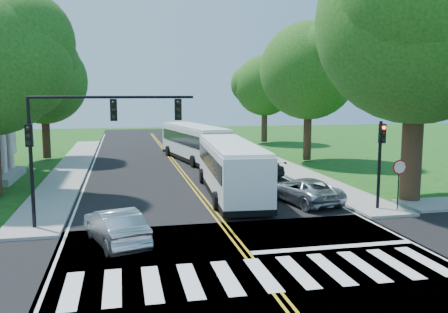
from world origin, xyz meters
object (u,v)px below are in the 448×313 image
object	(u,v)px
signal_nw	(87,129)
signal_ne	(380,153)
hatchback	(115,226)
suv	(304,190)
bus_lead	(231,167)
dark_sedan	(260,167)
bus_follow	(194,142)

from	to	relation	value
signal_nw	signal_ne	size ratio (longest dim) A/B	1.62
hatchback	suv	world-z (taller)	hatchback
signal_ne	bus_lead	world-z (taller)	signal_ne
bus_lead	dark_sedan	world-z (taller)	bus_lead
hatchback	dark_sedan	world-z (taller)	hatchback
dark_sedan	bus_follow	bearing A→B (deg)	-85.99
signal_ne	dark_sedan	size ratio (longest dim) A/B	0.99
bus_lead	bus_follow	bearing A→B (deg)	-86.28
signal_nw	dark_sedan	bearing A→B (deg)	45.07
signal_ne	suv	distance (m)	4.51
suv	signal_ne	bearing A→B (deg)	128.79
hatchback	suv	xyz separation A→B (m)	(9.91, 5.16, -0.03)
signal_nw	hatchback	world-z (taller)	signal_nw
signal_nw	dark_sedan	world-z (taller)	signal_nw
bus_follow	suv	world-z (taller)	bus_follow
suv	dark_sedan	bearing A→B (deg)	-102.22
signal_nw	bus_lead	xyz separation A→B (m)	(7.65, 5.48, -2.74)
hatchback	suv	distance (m)	11.18
signal_nw	dark_sedan	xyz separation A→B (m)	(11.12, 11.15, -3.72)
hatchback	suv	size ratio (longest dim) A/B	0.88
bus_follow	suv	bearing A→B (deg)	90.84
signal_nw	dark_sedan	size ratio (longest dim) A/B	1.60
suv	dark_sedan	xyz separation A→B (m)	(0.08, 8.65, -0.04)
bus_lead	hatchback	bearing A→B (deg)	55.33
bus_follow	bus_lead	bearing A→B (deg)	79.88
bus_lead	signal_nw	bearing A→B (deg)	39.65
suv	bus_lead	bearing A→B (deg)	-53.08
bus_lead	suv	bearing A→B (deg)	142.69
hatchback	signal_ne	bearing A→B (deg)	174.79
signal_nw	signal_ne	bearing A→B (deg)	0.05
signal_nw	suv	bearing A→B (deg)	12.73
signal_ne	bus_lead	bearing A→B (deg)	139.51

